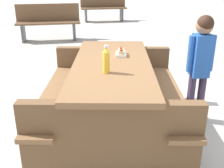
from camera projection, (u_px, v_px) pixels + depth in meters
The scene contains 7 objects.
ground_plane at pixel (112, 129), 3.02m from camera, with size 30.00×30.00×0.00m, color #B7B2A8.
picnic_table at pixel (112, 91), 2.85m from camera, with size 2.02×1.69×0.75m.
soda_bottle at pixel (106, 60), 2.43m from camera, with size 0.06×0.06×0.25m.
hotdog_tray at pixel (121, 53), 2.96m from camera, with size 0.20×0.14×0.08m.
child_in_coat at pixel (201, 56), 2.93m from camera, with size 0.19×0.29×1.18m.
park_bench_near at pixel (48, 21), 6.71m from camera, with size 0.42×1.50×0.85m.
park_bench_mid at pixel (103, 7), 9.28m from camera, with size 0.41×1.50×0.85m.
Camera 1 is at (-2.58, 0.42, 1.59)m, focal length 44.85 mm.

